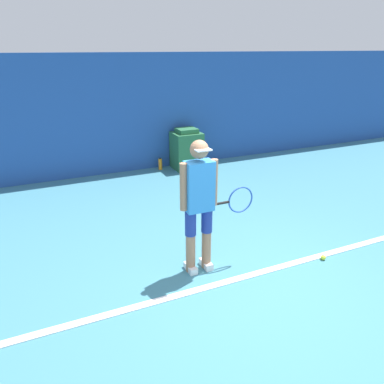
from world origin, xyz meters
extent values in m
plane|color=teal|center=(0.00, 0.00, 0.00)|extent=(24.00, 24.00, 0.00)
cube|color=#234C99|center=(0.00, 5.04, 1.29)|extent=(24.00, 0.10, 2.57)
cube|color=white|center=(0.00, 0.24, 0.01)|extent=(21.60, 0.10, 0.01)
cylinder|color=#A37556|center=(-0.57, 0.65, 0.26)|extent=(0.12, 0.12, 0.51)
cylinder|color=navy|center=(-0.57, 0.65, 0.67)|extent=(0.14, 0.14, 0.32)
cube|color=white|center=(-0.57, 0.65, 0.04)|extent=(0.10, 0.24, 0.08)
cylinder|color=#A37556|center=(-0.35, 0.65, 0.26)|extent=(0.12, 0.12, 0.51)
cylinder|color=navy|center=(-0.35, 0.65, 0.67)|extent=(0.14, 0.14, 0.32)
cube|color=white|center=(-0.35, 0.65, 0.04)|extent=(0.10, 0.24, 0.08)
cube|color=#338CE0|center=(-0.46, 0.65, 1.14)|extent=(0.34, 0.20, 0.61)
sphere|color=#A37556|center=(-0.46, 0.65, 1.58)|extent=(0.22, 0.22, 0.22)
cube|color=white|center=(-0.46, 0.55, 1.60)|extent=(0.18, 0.12, 0.02)
cylinder|color=#A37556|center=(-0.66, 0.65, 1.16)|extent=(0.09, 0.09, 0.58)
cylinder|color=#A37556|center=(-0.27, 0.65, 1.16)|extent=(0.09, 0.09, 0.58)
cylinder|color=black|center=(-0.16, 0.65, 0.87)|extent=(0.22, 0.03, 0.03)
torus|color=#2851B2|center=(0.12, 0.64, 0.87)|extent=(0.35, 0.02, 0.35)
sphere|color=#D1E533|center=(1.16, 0.15, 0.03)|extent=(0.07, 0.07, 0.07)
cube|color=#28663D|center=(1.13, 4.66, 0.42)|extent=(0.64, 0.57, 0.84)
cube|color=#28663D|center=(1.13, 4.66, 0.89)|extent=(0.45, 0.40, 0.10)
cylinder|color=orange|center=(0.52, 4.80, 0.13)|extent=(0.08, 0.08, 0.26)
cylinder|color=black|center=(0.52, 4.80, 0.27)|extent=(0.05, 0.05, 0.02)
camera|label=1|loc=(-2.25, -3.09, 2.68)|focal=35.00mm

